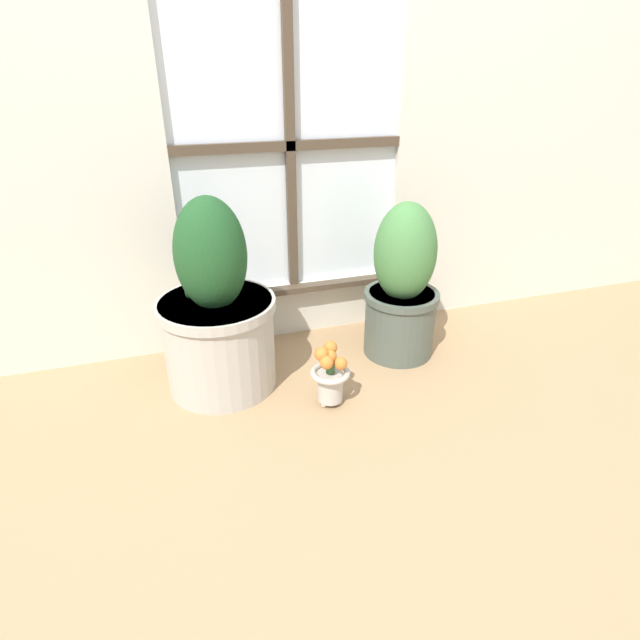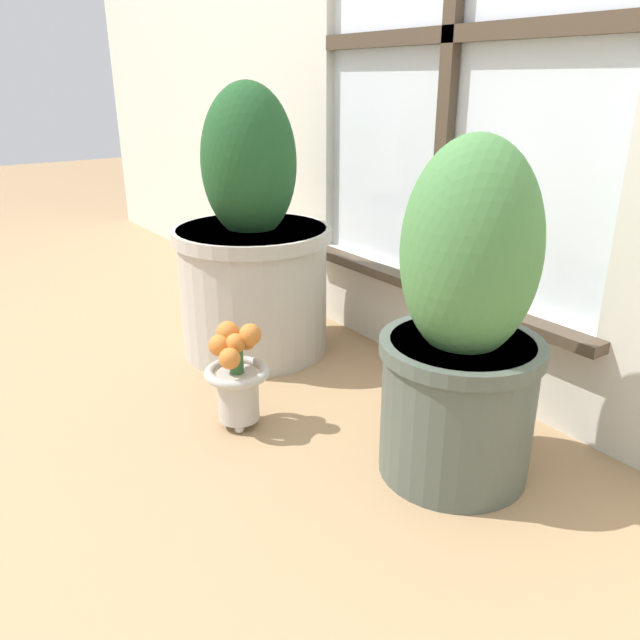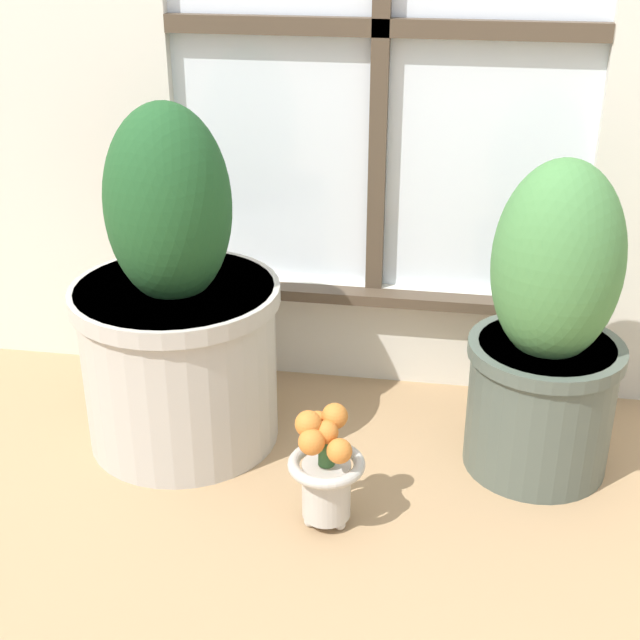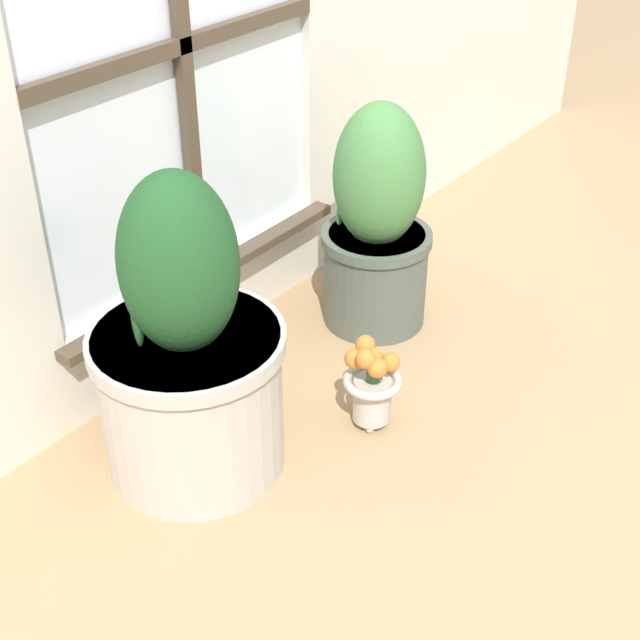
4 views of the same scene
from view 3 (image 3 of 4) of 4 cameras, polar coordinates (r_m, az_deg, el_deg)
ground_plane at (r=1.57m, az=0.57°, el=-15.19°), size 10.00×10.00×0.00m
potted_plant_left at (r=1.77m, az=-9.16°, el=0.26°), size 0.41×0.41×0.69m
potted_plant_right at (r=1.71m, az=14.40°, el=-1.00°), size 0.29×0.29×0.62m
flower_vase at (r=1.58m, az=0.33°, el=-9.31°), size 0.14×0.14×0.23m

